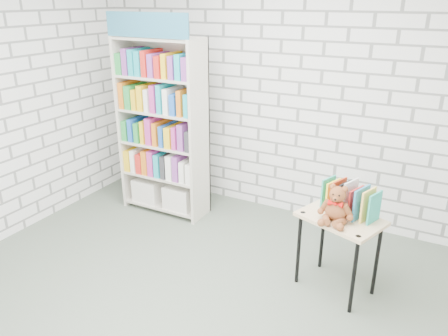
% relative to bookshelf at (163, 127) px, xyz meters
% --- Properties ---
extents(ground, '(4.50, 4.50, 0.00)m').
position_rel_bookshelf_xyz_m(ground, '(1.13, -1.36, -1.03)').
color(ground, '#505B4C').
rests_on(ground, ground).
extents(room_shell, '(4.52, 4.02, 2.81)m').
position_rel_bookshelf_xyz_m(room_shell, '(1.13, -1.36, 0.75)').
color(room_shell, silver).
rests_on(room_shell, ground).
extents(bookshelf, '(1.01, 0.39, 2.26)m').
position_rel_bookshelf_xyz_m(bookshelf, '(0.00, 0.00, 0.00)').
color(bookshelf, beige).
rests_on(bookshelf, ground).
extents(display_table, '(0.77, 0.64, 0.70)m').
position_rel_bookshelf_xyz_m(display_table, '(2.20, -0.59, -0.43)').
color(display_table, '#D6AE80').
rests_on(display_table, ground).
extents(table_books, '(0.50, 0.34, 0.27)m').
position_rel_bookshelf_xyz_m(table_books, '(2.23, -0.49, -0.19)').
color(table_books, teal).
rests_on(table_books, display_table).
extents(teddy_bear, '(0.29, 0.26, 0.31)m').
position_rel_bookshelf_xyz_m(teddy_bear, '(2.17, -0.68, -0.20)').
color(teddy_bear, brown).
rests_on(teddy_bear, display_table).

